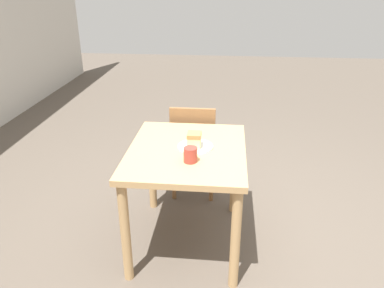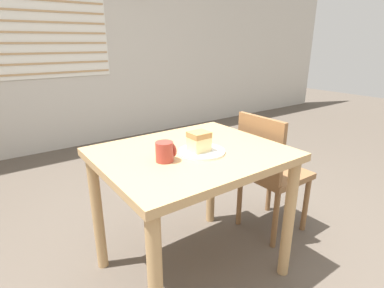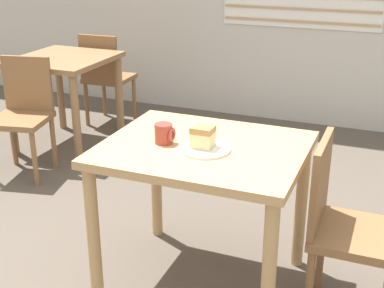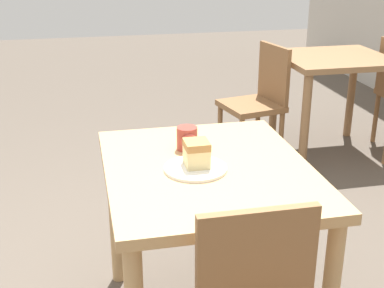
{
  "view_description": "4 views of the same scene",
  "coord_description": "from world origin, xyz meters",
  "px_view_note": "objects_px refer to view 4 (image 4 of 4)",
  "views": [
    {
      "loc": [
        -2.15,
        0.11,
        1.78
      ],
      "look_at": [
        0.03,
        0.33,
        0.79
      ],
      "focal_mm": 35.0,
      "sensor_mm": 36.0,
      "label": 1
    },
    {
      "loc": [
        -0.78,
        -0.8,
        1.27
      ],
      "look_at": [
        0.02,
        0.31,
        0.8
      ],
      "focal_mm": 28.0,
      "sensor_mm": 36.0,
      "label": 2
    },
    {
      "loc": [
        0.86,
        -1.77,
        1.65
      ],
      "look_at": [
        0.02,
        0.3,
        0.77
      ],
      "focal_mm": 50.0,
      "sensor_mm": 36.0,
      "label": 3
    },
    {
      "loc": [
        1.84,
        -0.08,
        1.55
      ],
      "look_at": [
        0.04,
        0.3,
        0.83
      ],
      "focal_mm": 50.0,
      "sensor_mm": 36.0,
      "label": 4
    }
  ],
  "objects_px": {
    "cake_slice": "(197,153)",
    "coffee_mug": "(187,139)",
    "dining_table_far": "(333,75)",
    "chair_far_corner": "(259,99)",
    "dining_table_near": "(207,194)",
    "plate": "(195,169)"
  },
  "relations": [
    {
      "from": "dining_table_far",
      "to": "chair_far_corner",
      "type": "bearing_deg",
      "value": -87.6
    },
    {
      "from": "dining_table_far",
      "to": "chair_far_corner",
      "type": "height_order",
      "value": "chair_far_corner"
    },
    {
      "from": "chair_far_corner",
      "to": "cake_slice",
      "type": "height_order",
      "value": "cake_slice"
    },
    {
      "from": "coffee_mug",
      "to": "chair_far_corner",
      "type": "bearing_deg",
      "value": 151.05
    },
    {
      "from": "chair_far_corner",
      "to": "plate",
      "type": "distance_m",
      "value": 1.92
    },
    {
      "from": "dining_table_near",
      "to": "cake_slice",
      "type": "xyz_separation_m",
      "value": [
        0.01,
        -0.05,
        0.18
      ]
    },
    {
      "from": "dining_table_near",
      "to": "coffee_mug",
      "type": "distance_m",
      "value": 0.25
    },
    {
      "from": "dining_table_far",
      "to": "cake_slice",
      "type": "height_order",
      "value": "cake_slice"
    },
    {
      "from": "cake_slice",
      "to": "chair_far_corner",
      "type": "bearing_deg",
      "value": 153.75
    },
    {
      "from": "cake_slice",
      "to": "coffee_mug",
      "type": "distance_m",
      "value": 0.19
    },
    {
      "from": "plate",
      "to": "cake_slice",
      "type": "height_order",
      "value": "cake_slice"
    },
    {
      "from": "cake_slice",
      "to": "dining_table_far",
      "type": "bearing_deg",
      "value": 140.72
    },
    {
      "from": "dining_table_far",
      "to": "coffee_mug",
      "type": "xyz_separation_m",
      "value": [
        1.52,
        -1.4,
        0.19
      ]
    },
    {
      "from": "dining_table_far",
      "to": "cake_slice",
      "type": "distance_m",
      "value": 2.22
    },
    {
      "from": "dining_table_near",
      "to": "cake_slice",
      "type": "height_order",
      "value": "cake_slice"
    },
    {
      "from": "plate",
      "to": "dining_table_far",
      "type": "bearing_deg",
      "value": 140.8
    },
    {
      "from": "cake_slice",
      "to": "coffee_mug",
      "type": "relative_size",
      "value": 1.03
    },
    {
      "from": "dining_table_near",
      "to": "dining_table_far",
      "type": "xyz_separation_m",
      "value": [
        -1.7,
        1.35,
        -0.02
      ]
    },
    {
      "from": "dining_table_near",
      "to": "plate",
      "type": "distance_m",
      "value": 0.14
    },
    {
      "from": "dining_table_far",
      "to": "plate",
      "type": "xyz_separation_m",
      "value": [
        1.73,
        -1.41,
        0.15
      ]
    },
    {
      "from": "dining_table_near",
      "to": "coffee_mug",
      "type": "height_order",
      "value": "coffee_mug"
    },
    {
      "from": "dining_table_far",
      "to": "dining_table_near",
      "type": "bearing_deg",
      "value": -38.55
    }
  ]
}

